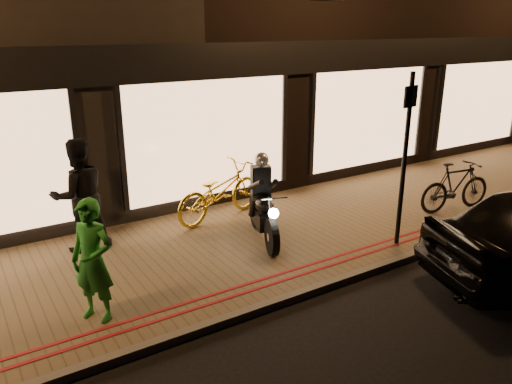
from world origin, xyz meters
TOP-DOWN VIEW (x-y plane):
  - ground at (0.00, 0.00)m, footprint 90.00×90.00m
  - sidewalk at (0.00, 2.00)m, footprint 50.00×4.00m
  - kerb_stone at (0.00, 0.05)m, footprint 50.00×0.14m
  - red_kerb_lines at (0.00, 0.55)m, footprint 50.00×0.26m
  - building_row at (-0.00, 8.99)m, footprint 48.00×10.11m
  - motorcycle at (0.01, 1.95)m, footprint 0.87×1.86m
  - sign_post at (1.93, 0.50)m, footprint 0.35×0.09m
  - bicycle_gold at (-0.16, 3.27)m, footprint 2.24×1.24m
  - bicycle_dark at (4.19, 1.02)m, footprint 1.82×0.79m
  - person_green at (-3.26, 0.94)m, footprint 0.69×0.72m
  - person_dark at (-2.84, 3.25)m, footprint 0.98×0.77m

SIDE VIEW (x-z plane):
  - ground at x=0.00m, z-range 0.00..0.00m
  - sidewalk at x=0.00m, z-range 0.00..0.12m
  - kerb_stone at x=0.00m, z-range 0.00..0.12m
  - red_kerb_lines at x=0.00m, z-range 0.12..0.13m
  - bicycle_dark at x=4.19m, z-range 0.12..1.18m
  - bicycle_gold at x=-0.16m, z-range 0.12..1.24m
  - motorcycle at x=0.01m, z-range -0.06..1.53m
  - person_green at x=-3.26m, z-range 0.12..1.79m
  - person_dark at x=-2.84m, z-range 0.12..2.08m
  - sign_post at x=1.93m, z-range 0.30..3.30m
  - building_row at x=0.00m, z-range 0.00..8.50m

